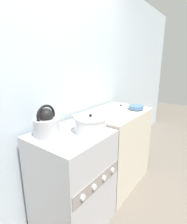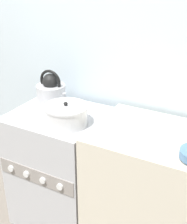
# 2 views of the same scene
# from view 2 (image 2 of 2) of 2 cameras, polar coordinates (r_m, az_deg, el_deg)

# --- Properties ---
(wall_back) EXTENTS (7.00, 0.06, 2.50)m
(wall_back) POSITION_cam_2_polar(r_m,az_deg,el_deg) (2.34, -1.79, 10.87)
(wall_back) COLOR silver
(wall_back) RESTS_ON ground_plane
(stove) EXTENTS (0.63, 0.60, 0.90)m
(stove) POSITION_cam_2_polar(r_m,az_deg,el_deg) (2.40, -6.05, -10.03)
(stove) COLOR #B2B2B7
(stove) RESTS_ON ground_plane
(counter) EXTENTS (0.88, 0.59, 0.93)m
(counter) POSITION_cam_2_polar(r_m,az_deg,el_deg) (2.14, 11.88, -15.22)
(counter) COLOR beige
(counter) RESTS_ON ground_plane
(kettle) EXTENTS (0.26, 0.21, 0.26)m
(kettle) POSITION_cam_2_polar(r_m,az_deg,el_deg) (2.30, -7.74, 3.80)
(kettle) COLOR #B2B2B7
(kettle) RESTS_ON stove
(cooking_pot) EXTENTS (0.28, 0.28, 0.16)m
(cooking_pot) POSITION_cam_2_polar(r_m,az_deg,el_deg) (1.99, -5.03, -0.56)
(cooking_pot) COLOR silver
(cooking_pot) RESTS_ON stove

